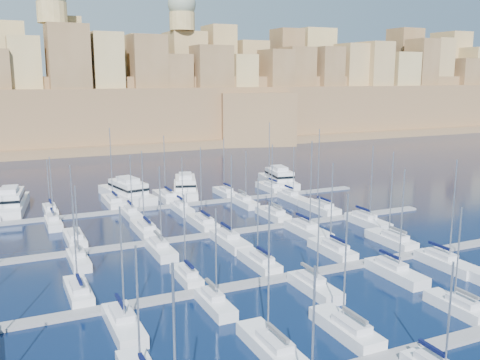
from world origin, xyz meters
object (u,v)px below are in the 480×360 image
sailboat_2 (271,346)px  motor_yacht_c (185,187)px  sailboat_4 (457,306)px  motor_yacht_a (11,203)px  motor_yacht_b (127,192)px  motor_yacht_d (279,179)px

sailboat_2 → motor_yacht_c: size_ratio=0.86×
sailboat_4 → motor_yacht_c: 71.20m
motor_yacht_a → motor_yacht_c: (36.20, -0.36, 0.00)m
sailboat_4 → motor_yacht_c: (-7.98, 70.75, 1.00)m
motor_yacht_a → motor_yacht_c: size_ratio=1.03×
motor_yacht_b → sailboat_4: bearing=-73.7°
sailboat_4 → motor_yacht_a: (-44.17, 71.11, 1.00)m
motor_yacht_a → motor_yacht_b: same height
motor_yacht_b → motor_yacht_c: size_ratio=1.10×
motor_yacht_d → motor_yacht_c: bearing=179.4°
sailboat_2 → sailboat_4: size_ratio=1.22×
motor_yacht_a → motor_yacht_d: bearing=-0.6°
motor_yacht_c → sailboat_4: bearing=-83.6°
sailboat_4 → motor_yacht_d: (15.73, 70.51, 1.00)m
sailboat_4 → motor_yacht_b: size_ratio=0.64×
motor_yacht_a → motor_yacht_c: same height
motor_yacht_b → motor_yacht_c: same height
motor_yacht_c → motor_yacht_d: same height
sailboat_4 → motor_yacht_d: 72.25m
sailboat_4 → motor_yacht_c: sailboat_4 is taller
motor_yacht_a → motor_yacht_c: bearing=-0.6°
motor_yacht_c → motor_yacht_b: bearing=176.2°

